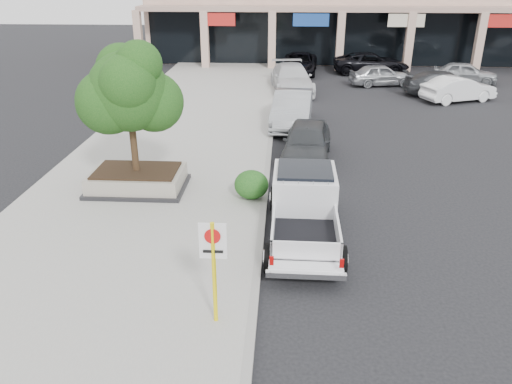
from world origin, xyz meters
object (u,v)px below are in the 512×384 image
no_parking_sign (214,259)px  lot_car_e (465,73)px  curb_car_b (292,109)px  lot_car_a (381,75)px  planter (138,179)px  curb_car_d (299,63)px  lot_car_b (458,89)px  planter_tree (134,91)px  curb_car_a (307,142)px  lot_car_c (446,84)px  pickup_truck (305,210)px  curb_car_c (292,79)px  lot_car_d (371,63)px

no_parking_sign → lot_car_e: no_parking_sign is taller
curb_car_b → lot_car_a: (5.82, 9.58, -0.14)m
no_parking_sign → curb_car_b: no_parking_sign is taller
planter → lot_car_e: bearing=48.4°
planter → lot_car_e: size_ratio=0.79×
no_parking_sign → lot_car_e: (13.17, 25.55, -0.94)m
planter → lot_car_a: lot_car_a is taller
planter → lot_car_a: bearing=58.1°
curb_car_d → lot_car_b: bearing=-36.8°
planter_tree → curb_car_a: planter_tree is taller
lot_car_a → lot_car_c: 4.28m
pickup_truck → no_parking_sign: bearing=-115.5°
pickup_truck → curb_car_a: 6.26m
curb_car_a → curb_car_d: curb_car_a is taller
no_parking_sign → pickup_truck: size_ratio=0.43×
lot_car_b → lot_car_e: 5.49m
planter → lot_car_e: 25.16m
no_parking_sign → lot_car_e: bearing=62.7°
curb_car_c → lot_car_c: curb_car_c is taller
pickup_truck → curb_car_a: pickup_truck is taller
lot_car_c → curb_car_d: bearing=54.8°
planter_tree → no_parking_sign: bearing=-63.8°
planter → no_parking_sign: no_parking_sign is taller
curb_car_a → lot_car_e: 18.84m
curb_car_c → curb_car_d: (0.58, 5.98, -0.08)m
planter → curb_car_a: size_ratio=0.72×
planter → pickup_truck: bearing=-26.9°
planter_tree → no_parking_sign: size_ratio=1.74×
no_parking_sign → lot_car_c: 24.39m
curb_car_a → curb_car_d: 18.11m
planter_tree → curb_car_a: size_ratio=0.90×
no_parking_sign → planter_tree: bearing=116.2°
curb_car_a → lot_car_c: size_ratio=0.91×
lot_car_e → curb_car_b: bearing=145.1°
planter → pickup_truck: pickup_truck is taller
curb_car_a → lot_car_e: size_ratio=1.09×
lot_car_a → lot_car_d: 4.17m
lot_car_d → planter: bearing=151.8°
lot_car_b → pickup_truck: bearing=128.6°
no_parking_sign → curb_car_d: (2.32, 28.32, -0.90)m
curb_car_d → lot_car_c: 10.74m
lot_car_d → lot_car_e: lot_car_d is taller
lot_car_b → lot_car_c: lot_car_c is taller
pickup_truck → lot_car_e: 24.34m
planter → lot_car_c: size_ratio=0.66×
no_parking_sign → curb_car_c: 22.43m
planter → curb_car_b: bearing=57.4°
planter → lot_car_a: (11.05, 17.76, 0.21)m
curb_car_b → lot_car_d: 14.92m
lot_car_b → lot_car_c: 1.42m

